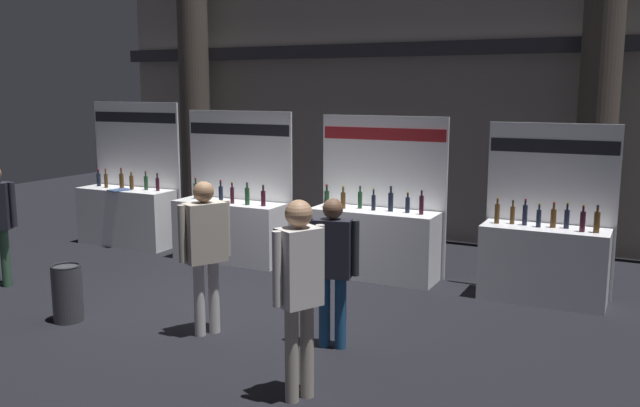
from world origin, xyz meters
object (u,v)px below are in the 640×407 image
visitor_3 (205,242)px  exhibitor_booth_2 (375,237)px  visitor_1 (333,260)px  exhibitor_booth_1 (231,224)px  visitor_5 (299,281)px  exhibitor_booth_3 (544,256)px  trash_bin (67,293)px  exhibitor_booth_0 (128,210)px

visitor_3 → exhibitor_booth_2: bearing=-165.6°
exhibitor_booth_2 → visitor_1: (0.63, -2.79, 0.36)m
exhibitor_booth_1 → visitor_5: size_ratio=1.32×
exhibitor_booth_2 → exhibitor_booth_3: exhibitor_booth_2 is taller
exhibitor_booth_2 → trash_bin: 4.30m
visitor_1 → visitor_5: (0.26, -1.24, 0.13)m
visitor_3 → exhibitor_booth_0: bearing=-98.8°
exhibitor_booth_0 → visitor_5: 6.93m
visitor_1 → visitor_5: 1.28m
exhibitor_booth_1 → exhibitor_booth_2: size_ratio=1.02×
visitor_1 → visitor_3: bearing=-1.7°
exhibitor_booth_1 → exhibitor_booth_0: bearing=176.7°
exhibitor_booth_2 → visitor_3: (-0.81, -3.05, 0.46)m
exhibitor_booth_0 → exhibitor_booth_1: size_ratio=1.05×
exhibitor_booth_2 → visitor_5: 4.16m
visitor_1 → visitor_3: (-1.45, -0.27, 0.10)m
visitor_5 → exhibitor_booth_3: bearing=7.0°
exhibitor_booth_1 → visitor_5: exhibitor_booth_1 is taller
exhibitor_booth_2 → visitor_3: exhibitor_booth_2 is taller
exhibitor_booth_1 → exhibitor_booth_2: (2.44, 0.12, 0.01)m
exhibitor_booth_2 → visitor_1: exhibitor_booth_2 is taller
exhibitor_booth_2 → visitor_5: size_ratio=1.30×
exhibitor_booth_1 → visitor_3: size_ratio=1.37×
visitor_5 → exhibitor_booth_2: bearing=40.3°
exhibitor_booth_3 → visitor_1: size_ratio=1.42×
visitor_5 → trash_bin: bearing=108.1°
exhibitor_booth_0 → visitor_1: bearing=-27.6°
visitor_3 → exhibitor_booth_3: bearing=162.2°
exhibitor_booth_3 → visitor_1: bearing=-123.0°
exhibitor_booth_2 → trash_bin: exhibitor_booth_2 is taller
visitor_3 → visitor_1: bearing=129.8°
trash_bin → visitor_5: (3.46, -0.59, 0.75)m
exhibitor_booth_1 → visitor_3: 3.39m
visitor_1 → exhibitor_booth_0: bearing=-39.7°
exhibitor_booth_2 → exhibitor_booth_3: (2.40, -0.06, -0.01)m
trash_bin → visitor_1: 3.32m
exhibitor_booth_0 → visitor_3: size_ratio=1.44×
exhibitor_booth_3 → exhibitor_booth_0: bearing=179.4°
exhibitor_booth_2 → visitor_3: size_ratio=1.35×
exhibitor_booth_3 → exhibitor_booth_1: bearing=-179.3°
visitor_3 → visitor_5: bearing=89.6°
exhibitor_booth_2 → visitor_5: exhibitor_booth_2 is taller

